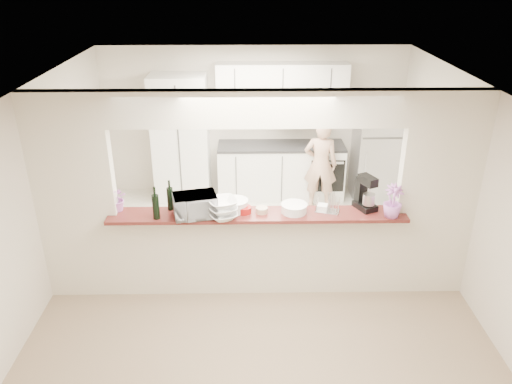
{
  "coord_description": "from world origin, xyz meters",
  "views": [
    {
      "loc": [
        -0.1,
        -5.1,
        3.71
      ],
      "look_at": [
        -0.01,
        0.3,
        1.2
      ],
      "focal_mm": 35.0,
      "sensor_mm": 36.0,
      "label": 1
    }
  ],
  "objects_px": {
    "refrigerator": "(378,150)",
    "person": "(320,165)",
    "stand_mixer": "(365,194)",
    "toaster_oven": "(195,206)"
  },
  "relations": [
    {
      "from": "refrigerator",
      "to": "stand_mixer",
      "type": "height_order",
      "value": "refrigerator"
    },
    {
      "from": "toaster_oven",
      "to": "person",
      "type": "distance_m",
      "value": 3.01
    },
    {
      "from": "refrigerator",
      "to": "person",
      "type": "distance_m",
      "value": 1.06
    },
    {
      "from": "stand_mixer",
      "to": "refrigerator",
      "type": "bearing_deg",
      "value": 72.7
    },
    {
      "from": "refrigerator",
      "to": "toaster_oven",
      "type": "xyz_separation_m",
      "value": [
        -2.75,
        -2.75,
        0.37
      ]
    },
    {
      "from": "stand_mixer",
      "to": "person",
      "type": "relative_size",
      "value": 0.28
    },
    {
      "from": "stand_mixer",
      "to": "toaster_oven",
      "type": "bearing_deg",
      "value": -175.22
    },
    {
      "from": "toaster_oven",
      "to": "person",
      "type": "bearing_deg",
      "value": 40.33
    },
    {
      "from": "refrigerator",
      "to": "toaster_oven",
      "type": "distance_m",
      "value": 3.91
    },
    {
      "from": "refrigerator",
      "to": "toaster_oven",
      "type": "height_order",
      "value": "refrigerator"
    }
  ]
}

